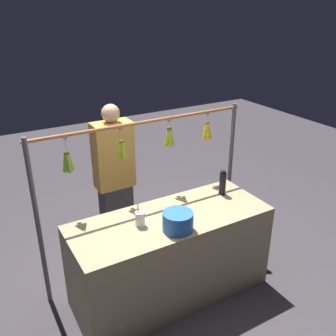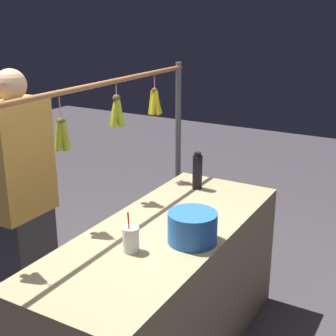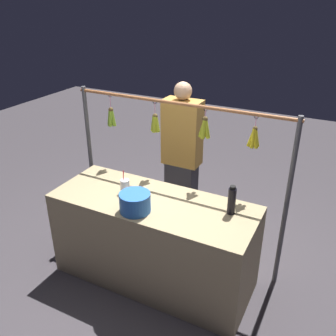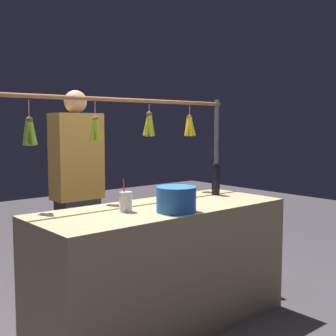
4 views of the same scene
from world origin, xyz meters
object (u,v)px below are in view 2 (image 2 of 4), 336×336
Objects in this scene: water_bottle at (197,171)px; vendor_person at (23,209)px; drink_cup at (131,239)px; blue_bucket at (192,227)px.

vendor_person is (0.84, -0.82, -0.14)m from water_bottle.
vendor_person is at bearing -99.15° from drink_cup.
vendor_person is at bearing -84.99° from blue_bucket.
drink_cup is at bearing 80.85° from vendor_person.
vendor_person is (0.10, -1.15, -0.10)m from blue_bucket.
water_bottle is 0.15× the size of vendor_person.
blue_bucket is 0.15× the size of vendor_person.
water_bottle is 0.98× the size of blue_bucket.
water_bottle is 0.81m from blue_bucket.
vendor_person is at bearing -44.13° from water_bottle.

